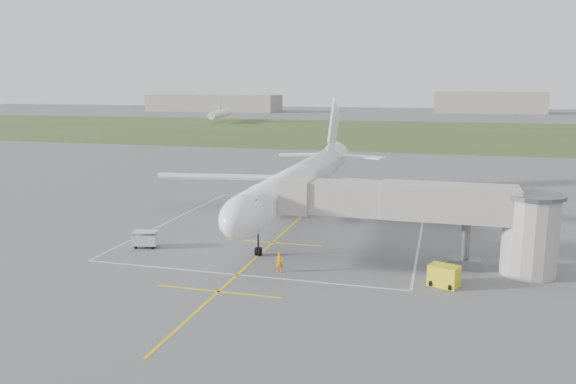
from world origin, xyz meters
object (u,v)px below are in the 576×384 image
(ramp_worker_wing, at_px, (257,212))
(airliner, at_px, (300,181))
(jet_bridge, at_px, (439,213))
(gpu_unit, at_px, (444,276))
(baggage_cart, at_px, (146,239))
(ramp_worker_nose, at_px, (280,262))

(ramp_worker_wing, bearing_deg, airliner, -124.60)
(airliner, height_order, jet_bridge, airliner)
(gpu_unit, distance_m, baggage_cart, 27.82)
(airliner, height_order, ramp_worker_wing, airliner)
(airliner, bearing_deg, baggage_cart, -125.81)
(jet_bridge, bearing_deg, airliner, 137.81)
(gpu_unit, bearing_deg, airliner, 152.12)
(airliner, xyz_separation_m, ramp_worker_wing, (-4.67, -1.59, -3.51))
(baggage_cart, relative_size, ramp_worker_wing, 1.44)
(gpu_unit, distance_m, ramp_worker_nose, 13.18)
(ramp_worker_nose, bearing_deg, ramp_worker_wing, 119.80)
(airliner, xyz_separation_m, gpu_unit, (16.35, -18.95, -3.58))
(baggage_cart, height_order, ramp_worker_wing, ramp_worker_wing)
(baggage_cart, bearing_deg, ramp_worker_wing, 53.47)
(jet_bridge, relative_size, baggage_cart, 9.27)
(airliner, xyz_separation_m, baggage_cart, (-11.26, -15.61, -3.57))
(gpu_unit, bearing_deg, baggage_cart, -165.56)
(jet_bridge, bearing_deg, ramp_worker_nose, -158.57)
(airliner, xyz_separation_m, jet_bridge, (15.72, -14.25, 0.35))
(gpu_unit, bearing_deg, ramp_worker_wing, 161.78)
(baggage_cart, xyz_separation_m, ramp_worker_nose, (14.44, -3.56, 0.04))
(baggage_cart, bearing_deg, gpu_unit, -18.23)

